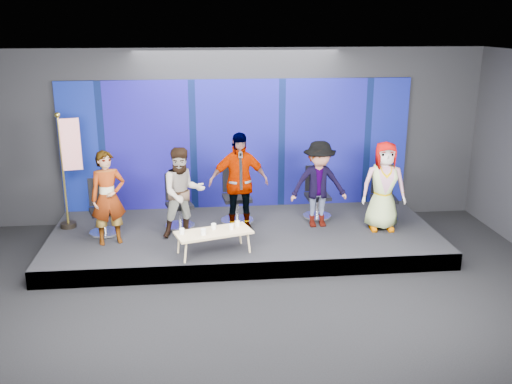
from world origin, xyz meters
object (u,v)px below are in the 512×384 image
at_px(chair_b, 179,210).
at_px(panelist_e, 384,186).
at_px(flag_stand, 69,168).
at_px(mug_b, 203,232).
at_px(panelist_b, 183,193).
at_px(coffee_table, 214,233).
at_px(mug_a, 182,231).
at_px(chair_d, 317,201).
at_px(mug_c, 214,226).
at_px(mug_e, 238,224).
at_px(panelist_d, 319,184).
at_px(panelist_a, 108,198).
at_px(chair_c, 237,203).
at_px(panelist_c, 239,183).
at_px(chair_a, 103,216).
at_px(chair_e, 383,203).
at_px(mug_d, 231,227).

height_order(chair_b, panelist_e, panelist_e).
bearing_deg(flag_stand, mug_b, -47.17).
xyz_separation_m(panelist_b, coffee_table, (0.50, -0.84, -0.46)).
xyz_separation_m(coffee_table, mug_a, (-0.51, -0.06, 0.08)).
xyz_separation_m(mug_a, mug_b, (0.35, -0.08, 0.00)).
height_order(chair_d, mug_c, chair_d).
xyz_separation_m(chair_b, mug_a, (0.08, -1.39, 0.10)).
bearing_deg(panelist_b, mug_c, -69.53).
relative_size(mug_c, mug_e, 1.06).
bearing_deg(coffee_table, panelist_e, 14.93).
xyz_separation_m(panelist_d, mug_c, (-1.97, -1.00, -0.38)).
bearing_deg(panelist_a, chair_b, 13.05).
distance_m(chair_c, panelist_e, 2.75).
bearing_deg(panelist_b, mug_a, -105.21).
bearing_deg(chair_c, panelist_c, -94.48).
bearing_deg(chair_d, panelist_c, -160.07).
xyz_separation_m(chair_a, mug_b, (1.77, -1.26, 0.10)).
distance_m(panelist_c, flag_stand, 3.10).
relative_size(chair_b, panelist_e, 0.61).
height_order(chair_d, coffee_table, chair_d).
distance_m(panelist_e, mug_e, 2.81).
bearing_deg(chair_a, chair_d, -10.31).
bearing_deg(chair_e, flag_stand, -176.15).
bearing_deg(mug_b, mug_d, 23.91).
height_order(mug_a, flag_stand, flag_stand).
bearing_deg(coffee_table, chair_a, 150.01).
height_order(chair_b, coffee_table, chair_b).
distance_m(panelist_a, chair_d, 3.97).
bearing_deg(panelist_d, panelist_c, -176.75).
height_order(panelist_e, mug_b, panelist_e).
bearing_deg(chair_d, mug_e, -141.44).
bearing_deg(chair_b, mug_c, -77.92).
height_order(chair_e, flag_stand, flag_stand).
relative_size(panelist_b, flag_stand, 0.75).
bearing_deg(mug_d, panelist_b, 135.92).
bearing_deg(chair_c, mug_d, -102.54).
relative_size(panelist_e, coffee_table, 1.23).
xyz_separation_m(chair_a, chair_b, (1.35, 0.21, -0.00)).
xyz_separation_m(chair_e, mug_b, (-3.46, -1.44, 0.10)).
relative_size(chair_c, mug_e, 12.47).
xyz_separation_m(panelist_c, coffee_table, (-0.49, -0.99, -0.57)).
bearing_deg(panelist_e, chair_d, 149.73).
distance_m(chair_e, mug_d, 3.24).
bearing_deg(panelist_b, chair_d, 2.52).
distance_m(chair_a, flag_stand, 1.09).
height_order(panelist_d, panelist_e, panelist_e).
xyz_separation_m(panelist_c, chair_e, (2.80, 0.31, -0.58)).
height_order(chair_a, chair_d, chair_a).
bearing_deg(chair_c, coffee_table, -113.07).
distance_m(mug_e, flag_stand, 3.32).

